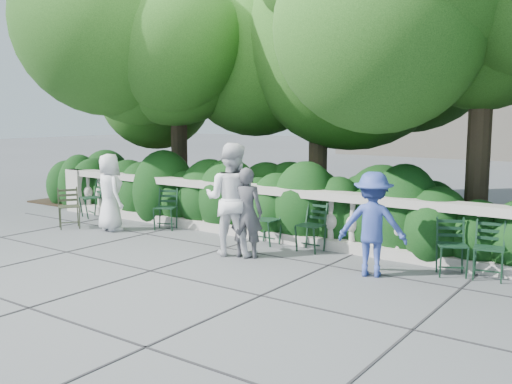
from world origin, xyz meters
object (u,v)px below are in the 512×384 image
Objects in this scene: chair_e at (487,282)px; chair_a at (85,218)px; chair_b at (163,231)px; person_woman_grey at (246,213)px; person_businessman at (110,192)px; chair_c at (306,253)px; chair_d at (262,246)px; person_older_blue at (373,224)px; chair_f at (453,278)px; person_casual_man at (231,199)px; chair_weathered at (71,229)px.

chair_a is at bearing 169.84° from chair_e.
chair_b is 0.57× the size of person_woman_grey.
chair_b is at bearing -130.08° from person_businessman.
chair_e is at bearing 1.98° from chair_c.
chair_a is 0.55× the size of person_businessman.
chair_c is at bearing 19.41° from chair_a.
chair_d is at bearing -95.28° from person_woman_grey.
chair_e is 0.55× the size of person_businessman.
person_businessman reaches higher than chair_d.
person_older_blue is (2.09, 0.21, 0.02)m from person_woman_grey.
person_businessman is (-4.14, -0.64, 0.77)m from chair_c.
chair_f is 0.45× the size of person_casual_man.
chair_e is 1.00× the size of chair_weathered.
chair_b is 1.00× the size of chair_f.
person_casual_man is 2.42m from person_older_blue.
person_casual_man is at bearing -43.01° from chair_b.
person_businessman reaches higher than chair_weathered.
person_businessman is (-6.60, -0.56, 0.77)m from chair_f.
person_woman_grey reaches higher than chair_d.
chair_d and chair_weathered have the same top height.
chair_f is 6.67m from person_businessman.
chair_b is 1.91m from chair_weathered.
chair_a is 4.86m from person_casual_man.
chair_a is at bearing -177.40° from chair_c.
chair_b is 0.55× the size of person_businessman.
chair_f is at bearing -156.64° from person_businessman.
chair_a is 8.13m from chair_f.
chair_weathered is at bearing -14.39° from person_casual_man.
person_woman_grey reaches higher than chair_b.
chair_d is 3.80m from chair_e.
chair_weathered is 0.55× the size of person_businessman.
chair_c and chair_d have the same top height.
chair_d is 4.10m from chair_weathered.
person_casual_man is at bearing -138.36° from chair_c.
chair_f is at bearing 0.05° from chair_c.
person_businessman is at bearing -26.14° from person_woman_grey.
person_older_blue reaches higher than chair_e.
chair_b is 4.77m from person_older_blue.
person_businessman reaches higher than chair_c.
person_woman_grey reaches higher than chair_c.
chair_a is 5.68m from chair_c.
chair_b and chair_e have the same top height.
person_businessman reaches higher than person_older_blue.
chair_d is at bearing -23.26° from chair_b.
chair_a is 1.00× the size of chair_d.
person_businessman is (-3.24, -0.65, 0.77)m from chair_d.
person_older_blue is (2.36, -0.62, 0.75)m from chair_d.
person_businessman is at bearing 174.58° from chair_e.
chair_b and chair_c have the same top height.
chair_b is 2.79m from person_woman_grey.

